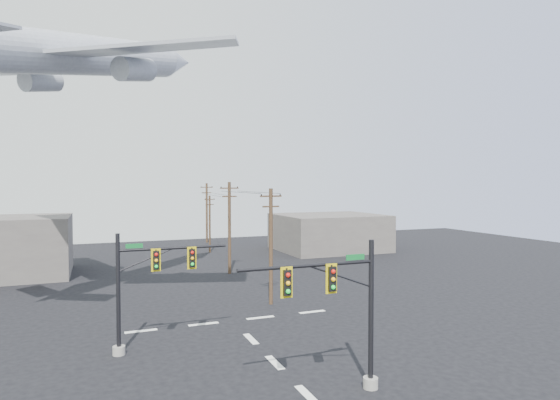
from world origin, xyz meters
name	(u,v)px	position (x,y,z in m)	size (l,w,h in m)	color
ground	(307,395)	(0.00, 0.00, 0.00)	(120.00, 120.00, 0.00)	black
lane_markings	(266,354)	(0.00, 5.33, 0.01)	(14.00, 21.20, 0.01)	white
signal_mast_near	(345,312)	(1.61, -0.49, 3.66)	(6.65, 0.75, 6.80)	gray
signal_mast_far	(143,288)	(-6.20, 8.15, 3.56)	(6.31, 0.73, 6.64)	gray
utility_pole_a	(271,244)	(3.98, 15.18, 4.69)	(1.80, 0.30, 8.97)	#4B3320
utility_pole_b	(229,226)	(4.33, 28.34, 4.98)	(1.93, 0.32, 9.51)	#4B3320
utility_pole_c	(210,223)	(5.83, 43.72, 4.04)	(1.53, 0.62, 7.73)	#4B3320
utility_pole_d	(207,211)	(7.87, 54.51, 4.93)	(1.95, 0.32, 9.42)	#4B3320
power_lines	(222,194)	(5.26, 34.91, 8.17)	(5.58, 39.33, 0.66)	black
airliner	(86,56)	(-9.03, 17.90, 18.42)	(21.35, 21.25, 7.51)	#B4BAC1
building_right	(329,232)	(22.00, 40.00, 2.50)	(14.00, 12.00, 5.00)	#605A55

